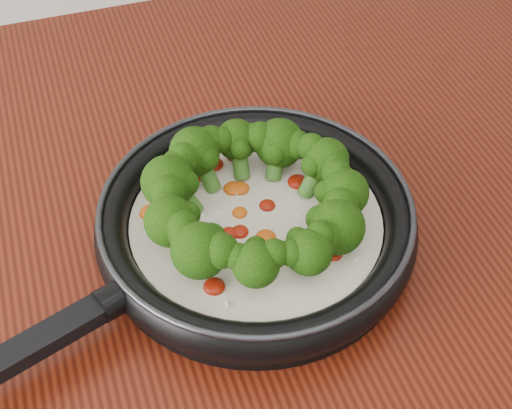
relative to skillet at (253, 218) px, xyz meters
name	(u,v)px	position (x,y,z in m)	size (l,w,h in m)	color
skillet	(253,218)	(0.00, 0.00, 0.00)	(0.48, 0.37, 0.09)	black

